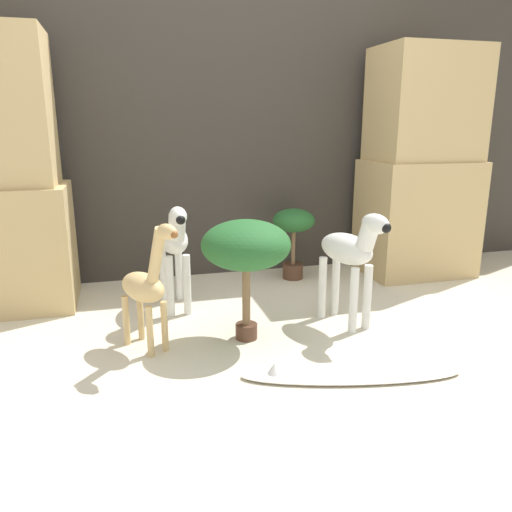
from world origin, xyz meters
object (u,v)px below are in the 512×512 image
object	(u,v)px
zebra_left	(174,243)
giraffe_figurine	(146,286)
zebra_right	(351,253)
surfboard	(349,373)
potted_palm_back	(294,228)
potted_palm_front	(246,247)

from	to	relation	value
zebra_left	giraffe_figurine	xyz separation A→B (m)	(-0.19, -0.51, -0.08)
zebra_right	giraffe_figurine	bearing A→B (deg)	-178.58
zebra_left	surfboard	bearing A→B (deg)	-57.93
zebra_right	zebra_left	size ratio (longest dim) A/B	1.00
zebra_left	potted_palm_back	world-z (taller)	zebra_left
potted_palm_front	potted_palm_back	size ratio (longest dim) A/B	1.23
zebra_right	giraffe_figurine	xyz separation A→B (m)	(-1.08, -0.03, -0.08)
giraffe_figurine	potted_palm_front	bearing A→B (deg)	-0.19
zebra_left	giraffe_figurine	world-z (taller)	giraffe_figurine
zebra_left	surfboard	xyz separation A→B (m)	(0.64, -1.02, -0.40)
zebra_right	potted_palm_front	world-z (taller)	zebra_right
zebra_right	zebra_left	xyz separation A→B (m)	(-0.89, 0.48, 0.00)
giraffe_figurine	potted_palm_back	world-z (taller)	giraffe_figurine
potted_palm_back	zebra_left	bearing A→B (deg)	-154.79
zebra_right	potted_palm_front	bearing A→B (deg)	-177.22
potted_palm_back	surfboard	world-z (taller)	potted_palm_back
zebra_right	giraffe_figurine	distance (m)	1.08
zebra_right	potted_palm_back	world-z (taller)	zebra_right
zebra_right	potted_palm_back	distance (m)	0.90
giraffe_figurine	potted_palm_front	size ratio (longest dim) A/B	1.05
giraffe_figurine	potted_palm_front	world-z (taller)	giraffe_figurine
giraffe_figurine	potted_palm_back	xyz separation A→B (m)	(1.07, 0.92, 0.04)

